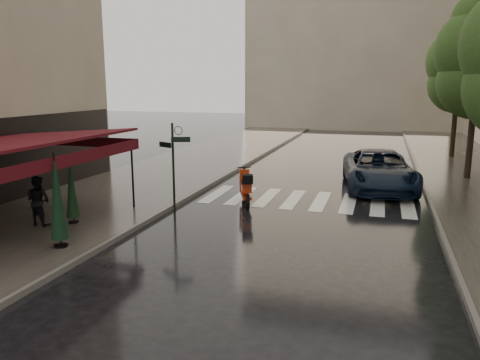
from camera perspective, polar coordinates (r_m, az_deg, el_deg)
The scene contains 15 objects.
ground at distance 13.48m, azimuth -8.67°, elevation -7.47°, with size 120.00×120.00×0.00m, color black.
sidewalk_near at distance 25.90m, azimuth -6.29°, elevation 1.89°, with size 6.00×60.00×0.12m, color #38332D.
curb_near at distance 24.87m, azimuth 0.19°, elevation 1.59°, with size 0.12×60.00×0.16m, color #595651.
curb_far at distance 23.93m, azimuth 21.06°, elevation 0.42°, with size 0.12×60.00×0.16m, color #595651.
crosswalk at distance 18.19m, azimuth 8.15°, elevation -2.44°, with size 7.85×3.20×0.01m.
awning at distance 15.27m, azimuth -26.71°, elevation 3.94°, with size 5.00×7.00×2.78m.
signpost at distance 16.18m, azimuth -8.13°, elevation 2.42°, with size 1.17×0.29×3.10m.
backdrop_building at distance 49.86m, azimuth 14.50°, elevation 17.65°, with size 22.00×6.00×20.00m, color tan.
tree_mid at distance 23.83m, azimuth 27.09°, elevation 13.26°, with size 3.80×3.80×8.34m.
tree_far at distance 30.77m, azimuth 25.19°, elevation 12.49°, with size 3.80×3.80×8.16m.
pedestrian_terrace at distance 15.57m, azimuth -23.38°, elevation -2.32°, with size 0.75×0.58×1.54m, color black.
scooter at distance 17.25m, azimuth 0.72°, elevation -1.06°, with size 0.98×1.87×1.30m.
parked_car at distance 20.67m, azimuth 16.59°, elevation 1.19°, with size 2.73×5.92×1.65m, color black.
parasol_front at distance 13.12m, azimuth -21.41°, elevation -1.97°, with size 0.45×0.45×2.52m.
parasol_back at distance 15.35m, azimuth -19.86°, elevation -0.93°, with size 0.38×0.38×2.06m.
Camera 1 is at (5.59, -11.47, 4.35)m, focal length 35.00 mm.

